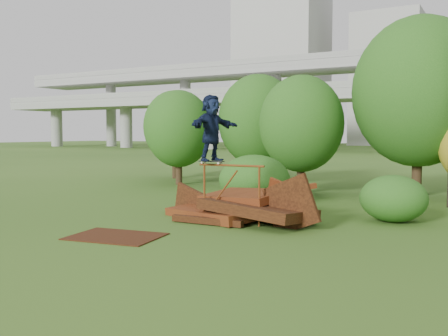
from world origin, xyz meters
The scene contains 15 objects.
ground centered at (0.00, 0.00, 0.00)m, with size 240.00×240.00×0.00m, color #2D5116.
scrap_pile centered at (-0.44, 2.36, 0.40)m, with size 5.65×2.93×1.83m.
grind_rail centered at (-0.41, 1.72, 1.20)m, with size 2.09×0.11×1.74m.
skateboard centered at (-1.06, 1.70, 1.80)m, with size 0.79×0.23×0.08m.
skater centered at (-1.06, 1.70, 2.80)m, with size 1.81×0.58×1.95m, color #101934.
flat_plate centered at (-2.08, -1.35, 0.01)m, with size 2.25×1.61×0.03m, color #3B1C0C.
tree_0 centered at (-8.08, 10.20, 2.86)m, with size 3.43×3.43×4.84m.
tree_1 centered at (-4.43, 11.97, 3.28)m, with size 4.03×4.03×5.61m.
tree_2 centered at (-1.23, 9.58, 3.04)m, with size 3.65×3.65×5.15m.
tree_3 centered at (3.37, 10.74, 4.31)m, with size 5.31×5.31×7.37m.
tree_6 centered at (-10.31, 13.04, 3.01)m, with size 3.66×3.66×5.12m.
shrub_left centered at (-1.52, 5.56, 0.93)m, with size 2.67×2.47×1.85m, color #184913.
shrub_right centered at (3.65, 4.35, 0.70)m, with size 1.98×1.82×1.40m, color #184913.
building_left centered at (-38.00, 95.00, 17.50)m, with size 18.00×16.00×35.00m, color #9E9E99.
building_right centered at (-16.00, 102.00, 14.00)m, with size 14.00×14.00×28.00m, color #9E9E99.
Camera 1 is at (6.47, -10.91, 2.64)m, focal length 40.00 mm.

